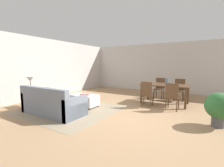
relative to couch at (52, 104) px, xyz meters
name	(u,v)px	position (x,y,z in m)	size (l,w,h in m)	color
ground_plane	(128,118)	(2.15, 0.88, -0.30)	(10.80, 10.80, 0.00)	#9E7A56
wall_back	(167,68)	(2.15, 5.88, 1.05)	(9.00, 0.12, 2.70)	beige
wall_left	(43,68)	(-2.35, 1.38, 1.05)	(0.12, 11.00, 2.70)	beige
area_rug	(70,109)	(0.11, 0.60, -0.29)	(3.00, 2.80, 0.01)	gray
couch	(52,104)	(0.00, 0.00, 0.00)	(2.03, 0.88, 0.86)	slate
ottoman_table	(83,100)	(0.23, 1.15, -0.05)	(1.10, 0.59, 0.43)	silver
side_table	(31,95)	(-1.31, 0.14, 0.15)	(0.40, 0.40, 0.57)	olive
table_lamp	(30,80)	(-1.31, 0.14, 0.68)	(0.26, 0.26, 0.53)	brown
dining_table	(165,87)	(2.67, 3.11, 0.38)	(1.70, 0.97, 0.76)	#513823
dining_chair_near_left	(147,93)	(2.24, 2.26, 0.22)	(0.43, 0.43, 0.92)	#513823
dining_chair_near_right	(172,95)	(3.09, 2.29, 0.22)	(0.41, 0.41, 0.92)	#513823
dining_chair_far_left	(160,87)	(2.26, 4.00, 0.22)	(0.41, 0.41, 0.92)	#513823
dining_chair_far_right	(179,89)	(3.09, 3.93, 0.22)	(0.41, 0.41, 0.92)	#513823
vase_centerpiece	(167,81)	(2.73, 3.12, 0.59)	(0.10, 0.10, 0.25)	slate
book_on_ottoman	(85,95)	(0.33, 1.12, 0.15)	(0.26, 0.20, 0.03)	maroon
potted_plant	(219,107)	(4.31, 1.42, 0.21)	(0.64, 0.64, 0.85)	#4C4C51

